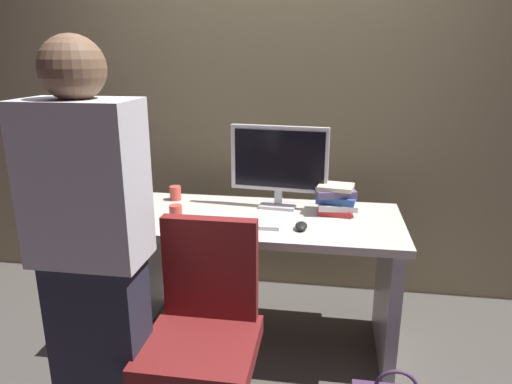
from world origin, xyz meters
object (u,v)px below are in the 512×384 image
at_px(office_chair, 204,348).
at_px(cup_near_keyboard, 176,213).
at_px(book_stack, 336,199).
at_px(keyboard, 238,223).
at_px(person_at_desk, 93,261).
at_px(monitor, 279,162).
at_px(mouse, 301,226).
at_px(cup_by_monitor, 175,193).
at_px(desk, 257,256).

height_order(office_chair, cup_near_keyboard, office_chair).
height_order(cup_near_keyboard, book_stack, book_stack).
height_order(keyboard, book_stack, book_stack).
xyz_separation_m(person_at_desk, monitor, (0.57, 1.02, 0.16)).
bearing_deg(cup_near_keyboard, monitor, 32.96).
bearing_deg(cup_near_keyboard, keyboard, 0.40).
bearing_deg(keyboard, office_chair, -93.67).
distance_m(mouse, cup_by_monitor, 0.84).
bearing_deg(cup_near_keyboard, mouse, -1.08).
distance_m(monitor, cup_near_keyboard, 0.62).
xyz_separation_m(keyboard, mouse, (0.32, -0.01, 0.01)).
height_order(office_chair, book_stack, office_chair).
relative_size(keyboard, book_stack, 1.85).
bearing_deg(office_chair, monitor, 77.45).
xyz_separation_m(mouse, book_stack, (0.17, 0.27, 0.06)).
xyz_separation_m(desk, book_stack, (0.41, 0.12, 0.31)).
bearing_deg(mouse, book_stack, 58.37).
distance_m(person_at_desk, book_stack, 1.31).
relative_size(monitor, mouse, 5.40).
distance_m(cup_by_monitor, book_stack, 0.93).
height_order(desk, monitor, monitor).
bearing_deg(person_at_desk, cup_by_monitor, 92.04).
bearing_deg(cup_by_monitor, keyboard, -38.50).
distance_m(desk, book_stack, 0.52).
height_order(person_at_desk, cup_near_keyboard, person_at_desk).
bearing_deg(mouse, keyboard, 177.43).
height_order(monitor, mouse, monitor).
height_order(person_at_desk, keyboard, person_at_desk).
relative_size(monitor, book_stack, 2.32).
distance_m(office_chair, person_at_desk, 0.57).
distance_m(person_at_desk, monitor, 1.18).
distance_m(keyboard, mouse, 0.32).
distance_m(monitor, book_stack, 0.37).
height_order(person_at_desk, monitor, person_at_desk).
relative_size(desk, book_stack, 6.50).
xyz_separation_m(keyboard, cup_near_keyboard, (-0.32, -0.00, 0.03)).
relative_size(office_chair, monitor, 1.74).
xyz_separation_m(person_at_desk, cup_by_monitor, (-0.04, 1.05, -0.05)).
bearing_deg(desk, book_stack, 16.68).
height_order(person_at_desk, cup_by_monitor, person_at_desk).
relative_size(person_at_desk, monitor, 3.03).
relative_size(desk, cup_by_monitor, 18.26).
xyz_separation_m(cup_by_monitor, book_stack, (0.93, -0.09, 0.04)).
relative_size(mouse, book_stack, 0.43).
height_order(desk, cup_by_monitor, cup_by_monitor).
xyz_separation_m(desk, cup_near_keyboard, (-0.40, -0.14, 0.27)).
xyz_separation_m(cup_near_keyboard, book_stack, (0.81, 0.26, 0.03)).
bearing_deg(cup_by_monitor, office_chair, -66.10).
height_order(desk, keyboard, keyboard).
bearing_deg(monitor, cup_by_monitor, 176.78).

